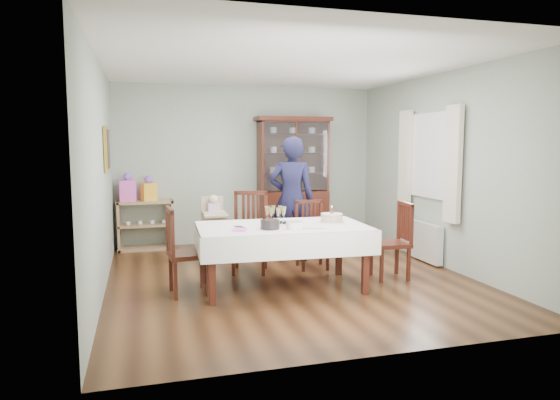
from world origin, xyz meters
name	(u,v)px	position (x,y,z in m)	size (l,w,h in m)	color
floor	(289,277)	(0.00, 0.00, 0.00)	(5.00, 5.00, 0.00)	#593319
room_shell	(278,145)	(0.00, 0.53, 1.70)	(5.00, 5.00, 5.00)	#9EAA99
dining_table	(282,257)	(-0.21, -0.45, 0.38)	(2.05, 1.24, 0.76)	#401B10
china_cabinet	(293,178)	(0.75, 2.26, 1.12)	(1.30, 0.48, 2.18)	#401B10
sideboard	(146,225)	(-1.75, 2.28, 0.40)	(0.90, 0.38, 0.80)	tan
picture_frame	(107,149)	(-2.22, 0.80, 1.65)	(0.04, 0.48, 0.58)	gold
window	(431,155)	(2.22, 0.30, 1.55)	(0.04, 1.02, 1.22)	white
curtain_left	(453,164)	(2.16, -0.32, 1.45)	(0.07, 0.30, 1.55)	silver
curtain_right	(405,161)	(2.16, 0.92, 1.45)	(0.07, 0.30, 1.55)	silver
radiator	(424,241)	(2.16, 0.30, 0.30)	(0.10, 0.80, 0.55)	white
chair_far_left	(250,248)	(-0.42, 0.42, 0.32)	(0.61, 0.61, 1.07)	#401B10
chair_far_right	(312,248)	(0.45, 0.40, 0.28)	(0.45, 0.45, 0.93)	#401B10
chair_end_left	(187,268)	(-1.32, -0.37, 0.30)	(0.48, 0.48, 1.00)	#401B10
chair_end_right	(391,256)	(1.25, -0.38, 0.29)	(0.47, 0.47, 0.97)	#401B10
woman	(291,199)	(0.31, 0.92, 0.91)	(0.66, 0.44, 1.82)	black
high_chair	(214,236)	(-0.81, 1.10, 0.38)	(0.45, 0.45, 0.99)	black
champagne_tray	(276,218)	(-0.26, -0.32, 0.83)	(0.35, 0.35, 0.21)	silver
birthday_cake	(332,218)	(0.42, -0.43, 0.82)	(0.31, 0.31, 0.21)	white
plate_stack_dark	(270,224)	(-0.41, -0.64, 0.81)	(0.22, 0.22, 0.10)	black
plate_stack_white	(295,225)	(-0.15, -0.71, 0.80)	(0.19, 0.19, 0.08)	white
napkin_stack	(240,230)	(-0.76, -0.67, 0.77)	(0.15, 0.15, 0.02)	#FD5DCD
cutlery	(236,227)	(-0.76, -0.44, 0.77)	(0.11, 0.15, 0.01)	silver
cake_knife	(313,228)	(0.06, -0.77, 0.77)	(0.26, 0.02, 0.01)	silver
gift_bag_pink	(128,189)	(-2.01, 2.26, 1.01)	(0.26, 0.18, 0.46)	#FD5DCD
gift_bag_orange	(149,190)	(-1.69, 2.26, 0.98)	(0.26, 0.22, 0.41)	#F6A926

